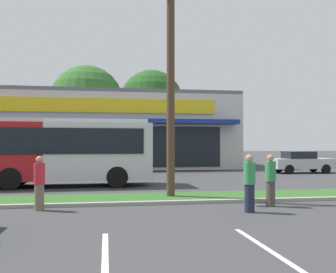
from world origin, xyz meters
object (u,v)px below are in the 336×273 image
object	(u,v)px
pedestrian_far	(270,180)
pedestrian_mid	(249,183)
city_bus	(35,150)
pedestrian_by_pole	(39,183)
utility_pole	(167,41)
car_4	(8,165)
car_0	(301,162)

from	to	relation	value
pedestrian_far	pedestrian_mid	bearing A→B (deg)	99.61
city_bus	pedestrian_mid	size ratio (longest dim) A/B	6.51
pedestrian_by_pole	pedestrian_mid	xyz separation A→B (m)	(6.24, -1.36, 0.03)
utility_pole	car_4	bearing A→B (deg)	125.28
car_0	car_4	world-z (taller)	car_0
pedestrian_mid	car_0	bearing A→B (deg)	107.10
utility_pole	pedestrian_far	size ratio (longest dim) A/B	6.56
city_bus	car_4	bearing A→B (deg)	111.37
car_4	pedestrian_by_pole	xyz separation A→B (m)	(4.25, -13.79, 0.10)
city_bus	pedestrian_far	bearing A→B (deg)	-41.12
utility_pole	city_bus	size ratio (longest dim) A/B	0.99
city_bus	pedestrian_by_pole	size ratio (longest dim) A/B	6.74
city_bus	pedestrian_far	world-z (taller)	city_bus
utility_pole	pedestrian_mid	distance (m)	6.26
city_bus	pedestrian_by_pole	bearing A→B (deg)	-79.96
car_4	pedestrian_far	xyz separation A→B (m)	(11.58, -14.20, 0.12)
utility_pole	car_0	xyz separation A→B (m)	(11.57, 11.54, -5.12)
car_0	pedestrian_by_pole	xyz separation A→B (m)	(-15.82, -13.32, 0.05)
pedestrian_far	city_bus	bearing A→B (deg)	18.77
pedestrian_mid	car_4	bearing A→B (deg)	174.94
utility_pole	car_0	world-z (taller)	utility_pole
utility_pole	city_bus	world-z (taller)	utility_pole
utility_pole	pedestrian_mid	bearing A→B (deg)	-57.64
utility_pole	car_4	xyz separation A→B (m)	(-8.50, 12.02, -5.17)
city_bus	car_0	distance (m)	18.39
utility_pole	pedestrian_mid	size ratio (longest dim) A/B	6.46
pedestrian_by_pole	pedestrian_far	size ratio (longest dim) A/B	0.98
utility_pole	pedestrian_far	distance (m)	6.31
city_bus	pedestrian_mid	distance (m)	11.23
utility_pole	car_4	size ratio (longest dim) A/B	2.38
pedestrian_far	utility_pole	bearing A→B (deg)	23.26
pedestrian_by_pole	pedestrian_mid	size ratio (longest dim) A/B	0.97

